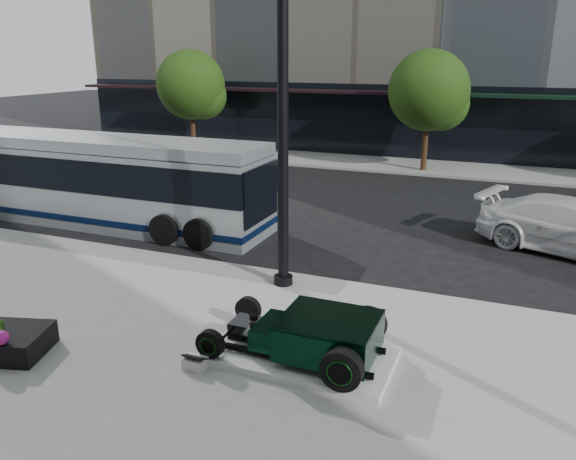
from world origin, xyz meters
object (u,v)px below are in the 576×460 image
at_px(lamppost, 283,124).
at_px(white_sedan, 574,227).
at_px(hot_rod, 318,335).
at_px(transit_bus, 100,179).

relative_size(lamppost, white_sedan, 1.57).
bearing_deg(hot_rod, transit_bus, 148.07).
xyz_separation_m(lamppost, transit_bus, (-8.00, 3.02, -2.55)).
bearing_deg(white_sedan, hot_rod, 170.71).
height_order(hot_rod, transit_bus, transit_bus).
distance_m(lamppost, transit_bus, 8.93).
xyz_separation_m(hot_rod, lamppost, (-2.02, 3.22, 3.34)).
bearing_deg(hot_rod, white_sedan, 61.55).
xyz_separation_m(hot_rod, transit_bus, (-10.02, 6.24, 0.79)).
bearing_deg(white_sedan, lamppost, 148.57).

